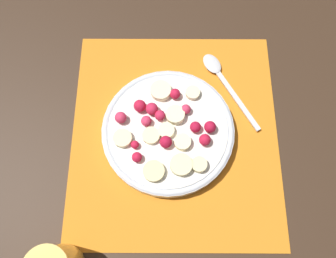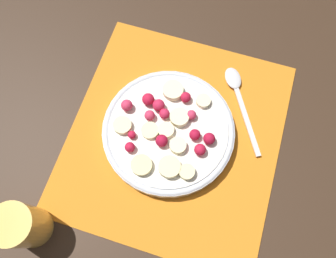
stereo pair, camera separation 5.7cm
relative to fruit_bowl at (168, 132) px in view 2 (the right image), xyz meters
The scene contains 5 objects.
ground_plane 0.03m from the fruit_bowl, 102.69° to the left, with size 3.00×3.00×0.00m, color #382619.
placemat 0.02m from the fruit_bowl, 102.69° to the left, with size 0.41×0.38×0.01m.
fruit_bowl is the anchor object (origin of this frame).
spoon 0.16m from the fruit_bowl, 140.58° to the left, with size 0.17×0.11×0.01m.
drinking_glass 0.28m from the fruit_bowl, 36.77° to the right, with size 0.07×0.07×0.09m.
Camera 2 is at (0.18, 0.04, 0.57)m, focal length 35.00 mm.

